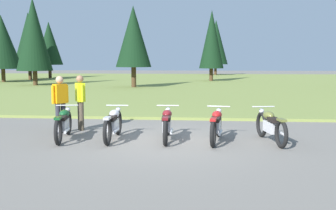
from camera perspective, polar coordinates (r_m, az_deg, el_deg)
name	(u,v)px	position (r m, az deg, el deg)	size (l,w,h in m)	color
ground_plane	(166,142)	(10.19, -0.31, -5.42)	(140.00, 140.00, 0.00)	slate
grass_moorland	(193,83)	(35.69, 3.64, 3.26)	(80.00, 44.00, 0.10)	olive
forest_treeline	(185,37)	(38.14, 2.58, 9.93)	(42.52, 29.37, 8.79)	#47331E
motorcycle_british_green	(64,123)	(10.76, -15.08, -2.63)	(0.68, 2.09, 0.88)	black
motorcycle_silver	(113,124)	(10.47, -8.04, -2.72)	(0.62, 2.10, 0.88)	black
motorcycle_maroon	(167,124)	(10.33, -0.17, -2.78)	(0.62, 2.10, 0.88)	black
motorcycle_red	(216,125)	(10.23, 7.10, -2.93)	(0.62, 2.09, 0.88)	black
motorcycle_olive	(271,125)	(10.43, 14.84, -2.92)	(0.70, 2.08, 0.88)	black
rider_with_back_turned	(80,99)	(12.05, -12.75, 0.85)	(0.38, 0.48, 1.67)	#4C4233
rider_checking_bike	(60,101)	(11.69, -15.54, 0.60)	(0.39, 0.46, 1.67)	#2D2D38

